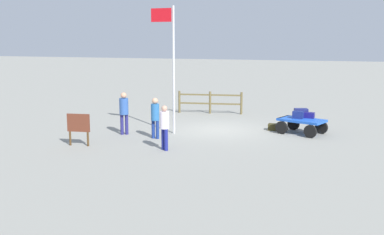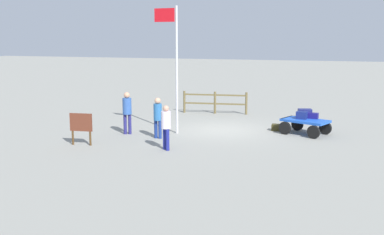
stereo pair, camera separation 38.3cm
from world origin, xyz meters
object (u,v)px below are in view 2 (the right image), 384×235
at_px(worker_supervisor, 127,109).
at_px(suitcase_olive, 278,128).
at_px(worker_trailing, 158,115).
at_px(worker_lead, 166,124).
at_px(suitcase_grey, 302,115).
at_px(luggage_cart, 305,124).
at_px(flagpole, 174,58).
at_px(suitcase_tan, 311,116).
at_px(suitcase_maroon, 305,113).
at_px(signboard, 81,125).

bearing_deg(worker_supervisor, suitcase_olive, -156.01).
xyz_separation_m(suitcase_olive, worker_trailing, (4.52, 3.09, 0.84)).
bearing_deg(worker_lead, suitcase_grey, -134.81).
distance_m(suitcase_grey, worker_lead, 6.40).
height_order(suitcase_grey, worker_supervisor, worker_supervisor).
height_order(luggage_cart, worker_supervisor, worker_supervisor).
distance_m(worker_supervisor, flagpole, 2.96).
height_order(suitcase_tan, worker_supervisor, worker_supervisor).
bearing_deg(suitcase_olive, worker_lead, 54.48).
bearing_deg(suitcase_maroon, flagpole, 21.54).
height_order(suitcase_tan, worker_trailing, worker_trailing).
relative_size(suitcase_tan, signboard, 0.49).
xyz_separation_m(luggage_cart, worker_lead, (4.66, 4.45, 0.52)).
bearing_deg(suitcase_olive, suitcase_tan, 176.97).
height_order(worker_trailing, flagpole, flagpole).
distance_m(suitcase_tan, worker_trailing, 6.67).
xyz_separation_m(worker_lead, flagpole, (0.76, -3.01, 2.27)).
height_order(suitcase_grey, signboard, signboard).
bearing_deg(worker_lead, suitcase_tan, -135.61).
bearing_deg(worker_lead, flagpole, -75.73).
xyz_separation_m(suitcase_olive, worker_lead, (3.48, 4.87, 0.84)).
relative_size(suitcase_maroon, worker_trailing, 0.39).
distance_m(suitcase_tan, signboard, 9.73).
xyz_separation_m(suitcase_olive, flagpole, (4.24, 1.87, 3.11)).
xyz_separation_m(suitcase_grey, flagpole, (5.28, 1.53, 2.45)).
distance_m(suitcase_grey, suitcase_olive, 1.27).
bearing_deg(worker_trailing, flagpole, -102.76).
distance_m(suitcase_grey, signboard, 9.26).
distance_m(suitcase_tan, suitcase_olive, 1.56).
relative_size(worker_lead, worker_trailing, 0.99).
xyz_separation_m(worker_trailing, signboard, (2.36, 2.05, -0.19)).
distance_m(worker_trailing, flagpole, 2.59).
distance_m(luggage_cart, suitcase_maroon, 0.77).
bearing_deg(signboard, suitcase_grey, -148.73).
xyz_separation_m(suitcase_grey, suitcase_maroon, (-0.09, -0.58, 0.02)).
relative_size(suitcase_maroon, worker_supervisor, 0.36).
xyz_separation_m(luggage_cart, worker_trailing, (5.71, 2.66, 0.52)).
height_order(suitcase_maroon, flagpole, flagpole).
bearing_deg(worker_trailing, worker_supervisor, -13.78).
bearing_deg(flagpole, worker_supervisor, 24.56).
bearing_deg(flagpole, suitcase_maroon, -158.46).
bearing_deg(luggage_cart, signboard, 30.29).
xyz_separation_m(suitcase_grey, worker_lead, (4.51, 4.54, 0.18)).
bearing_deg(worker_trailing, suitcase_grey, -153.60).
bearing_deg(signboard, suitcase_maroon, -146.03).
bearing_deg(suitcase_tan, flagpole, 17.55).
xyz_separation_m(suitcase_tan, worker_trailing, (5.94, 3.01, 0.22)).
relative_size(worker_trailing, worker_supervisor, 0.93).
bearing_deg(worker_trailing, luggage_cart, -155.00).
xyz_separation_m(luggage_cart, flagpole, (5.43, 1.44, 2.79)).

